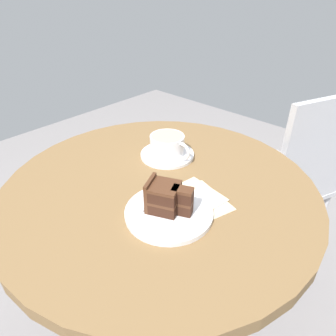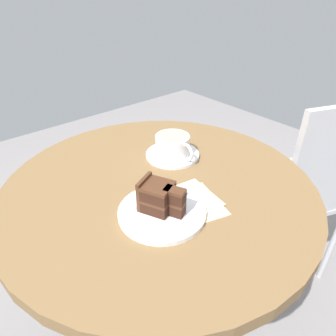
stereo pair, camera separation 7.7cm
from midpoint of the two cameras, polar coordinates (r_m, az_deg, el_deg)
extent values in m
cylinder|color=brown|center=(0.79, -4.43, -4.11)|extent=(0.81, 0.81, 0.03)
cylinder|color=#B7B7BC|center=(1.05, -3.55, -20.34)|extent=(0.07, 0.07, 0.69)
cylinder|color=white|center=(0.90, -2.57, 2.53)|extent=(0.16, 0.16, 0.01)
cylinder|color=white|center=(0.88, -2.66, 4.38)|extent=(0.10, 0.10, 0.06)
cylinder|color=#D6B789|center=(0.87, -2.70, 6.00)|extent=(0.09, 0.09, 0.00)
torus|color=white|center=(0.84, 0.16, 3.12)|extent=(0.05, 0.01, 0.05)
cube|color=#B7B7BC|center=(0.93, -3.17, 4.06)|extent=(0.05, 0.08, 0.00)
ellipsoid|color=#B7B7BC|center=(0.94, 0.11, 4.50)|extent=(0.02, 0.02, 0.00)
cylinder|color=white|center=(0.68, -3.08, -8.51)|extent=(0.20, 0.20, 0.01)
cube|color=#381E14|center=(0.67, -4.17, -7.00)|extent=(0.09, 0.08, 0.03)
cube|color=#381E14|center=(0.66, -0.67, -7.77)|extent=(0.05, 0.04, 0.03)
cube|color=#4C2B19|center=(0.66, -4.22, -5.91)|extent=(0.09, 0.08, 0.01)
cube|color=#4C2B19|center=(0.65, -0.68, -6.66)|extent=(0.05, 0.04, 0.01)
cube|color=#381E14|center=(0.65, -4.28, -4.78)|extent=(0.09, 0.08, 0.03)
cube|color=#381E14|center=(0.64, -0.69, -5.52)|extent=(0.05, 0.04, 0.03)
cube|color=#4C2B19|center=(0.64, -4.34, -3.61)|extent=(0.09, 0.08, 0.01)
cube|color=#4C2B19|center=(0.63, -0.70, -4.35)|extent=(0.05, 0.04, 0.01)
cube|color=#4C2B19|center=(0.67, -6.66, -4.89)|extent=(0.03, 0.06, 0.07)
cube|color=#B7B7BC|center=(0.70, -4.56, -6.59)|extent=(0.03, 0.10, 0.00)
cube|color=#B7B7BC|center=(0.72, -0.17, -4.67)|extent=(0.03, 0.04, 0.00)
cube|color=beige|center=(0.72, 2.38, -6.59)|extent=(0.17, 0.17, 0.00)
cube|color=beige|center=(0.73, 1.66, -5.74)|extent=(0.14, 0.14, 0.00)
cylinder|color=#BCBCC1|center=(1.70, 17.32, -4.37)|extent=(0.02, 0.02, 0.44)
cylinder|color=#BCBCC1|center=(1.53, 8.05, -7.62)|extent=(0.02, 0.02, 0.44)
cylinder|color=#BCBCC1|center=(1.54, 25.07, -10.71)|extent=(0.02, 0.02, 0.44)
cylinder|color=#BCBCC1|center=(1.35, 15.55, -15.43)|extent=(0.02, 0.02, 0.44)
cube|color=#BCBCC1|center=(1.38, 18.01, -2.12)|extent=(0.50, 0.50, 0.02)
cube|color=#BCBCC1|center=(1.18, 25.26, 2.44)|extent=(0.16, 0.34, 0.42)
camera|label=1|loc=(0.04, -92.86, -1.82)|focal=32.00mm
camera|label=2|loc=(0.04, 87.14, 1.82)|focal=32.00mm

